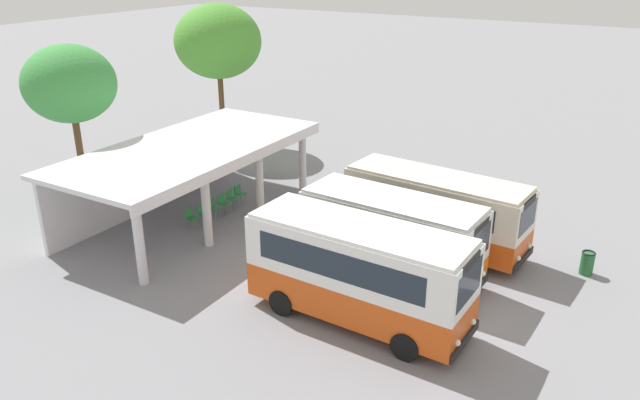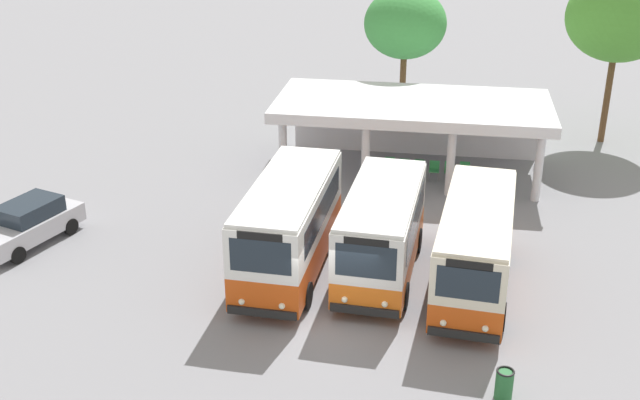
{
  "view_description": "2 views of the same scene",
  "coord_description": "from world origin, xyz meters",
  "px_view_note": "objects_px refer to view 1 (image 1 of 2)",
  "views": [
    {
      "loc": [
        -17.53,
        -4.84,
        11.25
      ],
      "look_at": [
        0.87,
        6.03,
        2.52
      ],
      "focal_mm": 34.65,
      "sensor_mm": 36.0,
      "label": 1
    },
    {
      "loc": [
        2.9,
        -20.78,
        13.44
      ],
      "look_at": [
        -1.41,
        5.27,
        1.73
      ],
      "focal_mm": 44.06,
      "sensor_mm": 36.0,
      "label": 2
    }
  ],
  "objects_px": {
    "waiting_chair_middle_seat": "(213,207)",
    "city_bus_second_in_row": "(391,234)",
    "litter_bin_apron": "(587,263)",
    "waiting_chair_second_from_end": "(203,212)",
    "waiting_chair_fifth_seat": "(231,197)",
    "waiting_chair_end_by_column": "(191,217)",
    "waiting_chair_far_end_seat": "(239,192)",
    "city_bus_nearest_orange": "(359,269)",
    "city_bus_middle_cream": "(436,208)",
    "waiting_chair_fourth_seat": "(223,202)"
  },
  "relations": [
    {
      "from": "waiting_chair_fourth_seat",
      "to": "litter_bin_apron",
      "type": "bearing_deg",
      "value": -81.29
    },
    {
      "from": "waiting_chair_fourth_seat",
      "to": "litter_bin_apron",
      "type": "xyz_separation_m",
      "value": [
        2.34,
        -15.28,
        -0.07
      ]
    },
    {
      "from": "waiting_chair_end_by_column",
      "to": "waiting_chair_fourth_seat",
      "type": "xyz_separation_m",
      "value": [
        2.01,
        -0.14,
        0.0
      ]
    },
    {
      "from": "city_bus_second_in_row",
      "to": "city_bus_middle_cream",
      "type": "relative_size",
      "value": 0.9
    },
    {
      "from": "city_bus_middle_cream",
      "to": "waiting_chair_fourth_seat",
      "type": "relative_size",
      "value": 8.72
    },
    {
      "from": "city_bus_nearest_orange",
      "to": "city_bus_middle_cream",
      "type": "bearing_deg",
      "value": -1.83
    },
    {
      "from": "waiting_chair_fifth_seat",
      "to": "waiting_chair_fourth_seat",
      "type": "bearing_deg",
      "value": -176.82
    },
    {
      "from": "city_bus_middle_cream",
      "to": "waiting_chair_fifth_seat",
      "type": "xyz_separation_m",
      "value": [
        -0.91,
        9.59,
        -1.18
      ]
    },
    {
      "from": "waiting_chair_middle_seat",
      "to": "waiting_chair_far_end_seat",
      "type": "xyz_separation_m",
      "value": [
        2.01,
        0.04,
        0.0
      ]
    },
    {
      "from": "waiting_chair_far_end_seat",
      "to": "litter_bin_apron",
      "type": "distance_m",
      "value": 15.4
    },
    {
      "from": "waiting_chair_fourth_seat",
      "to": "waiting_chair_far_end_seat",
      "type": "relative_size",
      "value": 1.0
    },
    {
      "from": "waiting_chair_fifth_seat",
      "to": "litter_bin_apron",
      "type": "distance_m",
      "value": 15.41
    },
    {
      "from": "waiting_chair_middle_seat",
      "to": "waiting_chair_fifth_seat",
      "type": "distance_m",
      "value": 1.34
    },
    {
      "from": "waiting_chair_middle_seat",
      "to": "waiting_chair_fourth_seat",
      "type": "relative_size",
      "value": 1.0
    },
    {
      "from": "waiting_chair_middle_seat",
      "to": "waiting_chair_second_from_end",
      "type": "bearing_deg",
      "value": -179.0
    },
    {
      "from": "waiting_chair_end_by_column",
      "to": "waiting_chair_far_end_seat",
      "type": "height_order",
      "value": "same"
    },
    {
      "from": "waiting_chair_middle_seat",
      "to": "city_bus_second_in_row",
      "type": "bearing_deg",
      "value": -95.58
    },
    {
      "from": "city_bus_middle_cream",
      "to": "waiting_chair_middle_seat",
      "type": "bearing_deg",
      "value": 103.18
    },
    {
      "from": "waiting_chair_far_end_seat",
      "to": "litter_bin_apron",
      "type": "relative_size",
      "value": 0.96
    },
    {
      "from": "city_bus_middle_cream",
      "to": "waiting_chair_fourth_seat",
      "type": "height_order",
      "value": "city_bus_middle_cream"
    },
    {
      "from": "city_bus_second_in_row",
      "to": "waiting_chair_fifth_seat",
      "type": "distance_m",
      "value": 9.44
    },
    {
      "from": "waiting_chair_end_by_column",
      "to": "litter_bin_apron",
      "type": "xyz_separation_m",
      "value": [
        4.35,
        -15.42,
        -0.07
      ]
    },
    {
      "from": "city_bus_nearest_orange",
      "to": "litter_bin_apron",
      "type": "bearing_deg",
      "value": -40.08
    },
    {
      "from": "waiting_chair_second_from_end",
      "to": "waiting_chair_fourth_seat",
      "type": "bearing_deg",
      "value": -1.36
    },
    {
      "from": "city_bus_middle_cream",
      "to": "waiting_chair_second_from_end",
      "type": "bearing_deg",
      "value": 106.94
    },
    {
      "from": "city_bus_middle_cream",
      "to": "waiting_chair_middle_seat",
      "type": "relative_size",
      "value": 8.72
    },
    {
      "from": "city_bus_middle_cream",
      "to": "city_bus_nearest_orange",
      "type": "bearing_deg",
      "value": 178.17
    },
    {
      "from": "city_bus_middle_cream",
      "to": "waiting_chair_far_end_seat",
      "type": "height_order",
      "value": "city_bus_middle_cream"
    },
    {
      "from": "city_bus_nearest_orange",
      "to": "litter_bin_apron",
      "type": "relative_size",
      "value": 8.21
    },
    {
      "from": "waiting_chair_end_by_column",
      "to": "waiting_chair_far_end_seat",
      "type": "distance_m",
      "value": 3.35
    },
    {
      "from": "waiting_chair_fourth_seat",
      "to": "city_bus_nearest_orange",
      "type": "bearing_deg",
      "value": -116.67
    },
    {
      "from": "waiting_chair_far_end_seat",
      "to": "litter_bin_apron",
      "type": "height_order",
      "value": "litter_bin_apron"
    },
    {
      "from": "waiting_chair_second_from_end",
      "to": "waiting_chair_end_by_column",
      "type": "bearing_deg",
      "value": 170.99
    },
    {
      "from": "city_bus_nearest_orange",
      "to": "waiting_chair_far_end_seat",
      "type": "distance_m",
      "value": 11.29
    },
    {
      "from": "waiting_chair_middle_seat",
      "to": "waiting_chair_far_end_seat",
      "type": "relative_size",
      "value": 1.0
    },
    {
      "from": "city_bus_second_in_row",
      "to": "litter_bin_apron",
      "type": "relative_size",
      "value": 7.51
    },
    {
      "from": "city_bus_second_in_row",
      "to": "waiting_chair_middle_seat",
      "type": "distance_m",
      "value": 9.23
    },
    {
      "from": "city_bus_middle_cream",
      "to": "waiting_chair_fourth_seat",
      "type": "distance_m",
      "value": 9.76
    },
    {
      "from": "city_bus_nearest_orange",
      "to": "city_bus_middle_cream",
      "type": "height_order",
      "value": "city_bus_nearest_orange"
    },
    {
      "from": "city_bus_second_in_row",
      "to": "waiting_chair_far_end_seat",
      "type": "distance_m",
      "value": 9.67
    },
    {
      "from": "waiting_chair_middle_seat",
      "to": "litter_bin_apron",
      "type": "height_order",
      "value": "litter_bin_apron"
    },
    {
      "from": "waiting_chair_second_from_end",
      "to": "waiting_chair_far_end_seat",
      "type": "relative_size",
      "value": 1.0
    },
    {
      "from": "city_bus_second_in_row",
      "to": "city_bus_nearest_orange",
      "type": "bearing_deg",
      "value": -174.6
    },
    {
      "from": "city_bus_second_in_row",
      "to": "waiting_chair_fifth_seat",
      "type": "bearing_deg",
      "value": 76.22
    },
    {
      "from": "waiting_chair_middle_seat",
      "to": "waiting_chair_fifth_seat",
      "type": "height_order",
      "value": "same"
    },
    {
      "from": "waiting_chair_second_from_end",
      "to": "waiting_chair_fifth_seat",
      "type": "height_order",
      "value": "same"
    },
    {
      "from": "waiting_chair_fourth_seat",
      "to": "city_bus_middle_cream",
      "type": "bearing_deg",
      "value": -80.62
    },
    {
      "from": "city_bus_middle_cream",
      "to": "waiting_chair_fifth_seat",
      "type": "height_order",
      "value": "city_bus_middle_cream"
    },
    {
      "from": "city_bus_nearest_orange",
      "to": "waiting_chair_second_from_end",
      "type": "bearing_deg",
      "value": 70.32
    },
    {
      "from": "waiting_chair_end_by_column",
      "to": "waiting_chair_second_from_end",
      "type": "relative_size",
      "value": 1.0
    }
  ]
}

